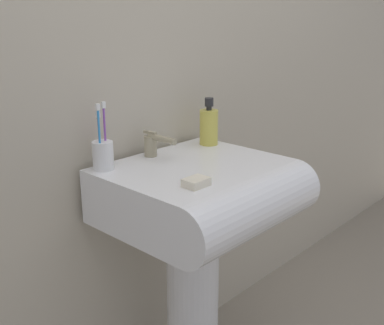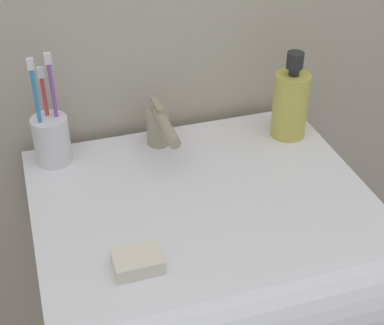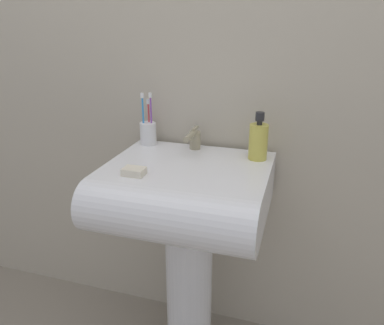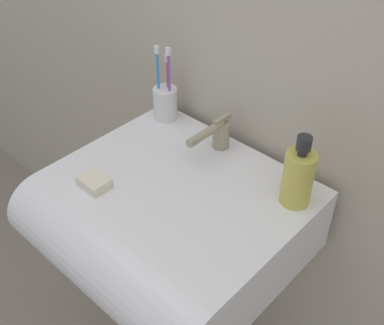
# 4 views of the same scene
# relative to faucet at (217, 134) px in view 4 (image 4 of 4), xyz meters

# --- Properties ---
(wall_back) EXTENTS (5.00, 0.05, 2.40)m
(wall_back) POSITION_rel_faucet_xyz_m (0.03, 0.11, 0.28)
(wall_back) COLOR #B7AD99
(wall_back) RESTS_ON ground
(sink_pedestal) EXTENTS (0.18, 0.18, 0.69)m
(sink_pedestal) POSITION_rel_faucet_xyz_m (0.03, -0.16, -0.57)
(sink_pedestal) COLOR white
(sink_pedestal) RESTS_ON ground
(sink_basin) EXTENTS (0.57, 0.53, 0.18)m
(sink_basin) POSITION_rel_faucet_xyz_m (0.03, -0.22, -0.14)
(sink_basin) COLOR white
(sink_basin) RESTS_ON sink_pedestal
(faucet) EXTENTS (0.04, 0.15, 0.09)m
(faucet) POSITION_rel_faucet_xyz_m (0.00, 0.00, 0.00)
(faucet) COLOR tan
(faucet) RESTS_ON sink_basin
(toothbrush_cup) EXTENTS (0.07, 0.07, 0.21)m
(toothbrush_cup) POSITION_rel_faucet_xyz_m (-0.20, 0.02, 0.00)
(toothbrush_cup) COLOR white
(toothbrush_cup) RESTS_ON sink_basin
(soap_bottle) EXTENTS (0.07, 0.07, 0.17)m
(soap_bottle) POSITION_rel_faucet_xyz_m (0.25, -0.03, 0.02)
(soap_bottle) COLOR gold
(soap_bottle) RESTS_ON sink_basin
(bar_soap) EXTENTS (0.07, 0.05, 0.02)m
(bar_soap) POSITION_rel_faucet_xyz_m (-0.12, -0.30, -0.04)
(bar_soap) COLOR silver
(bar_soap) RESTS_ON sink_basin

